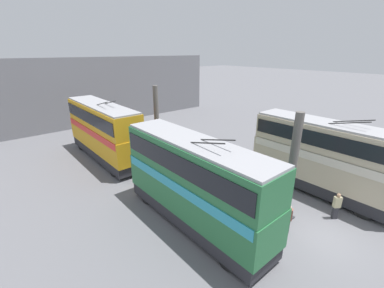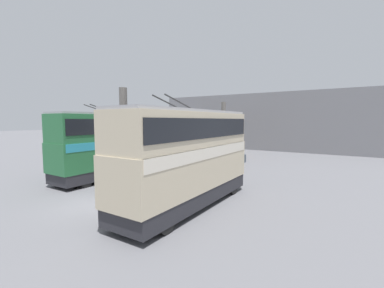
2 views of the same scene
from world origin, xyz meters
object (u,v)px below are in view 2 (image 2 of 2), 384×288
Objects in this scene: person_by_left_row at (126,193)px; bus_right_near at (115,141)px; bus_left_near at (188,152)px; oil_drum at (243,158)px; person_aisle_midway at (193,165)px; bus_right_far at (196,134)px; person_aisle_foreground at (104,180)px; person_by_right_row at (145,165)px.

bus_right_near is at bearing -91.43° from person_by_left_row.
bus_left_near is 16.08m from oil_drum.
bus_right_near reaches higher than oil_drum.
person_by_left_row is at bearing 156.64° from person_aisle_midway.
bus_right_far reaches higher than person_aisle_foreground.
bus_right_far is 17.15m from person_aisle_foreground.
person_by_left_row is (-1.25, -3.32, 0.01)m from person_aisle_foreground.
bus_right_near is (2.99, 9.21, 0.00)m from bus_left_near.
person_by_right_row reaches higher than oil_drum.
bus_right_near is 14.30m from oil_drum.
person_by_right_row is (-11.53, -2.22, -2.00)m from bus_right_far.
person_aisle_foreground reaches higher than oil_drum.
person_aisle_foreground is 3.55m from person_by_left_row.
bus_right_near is at bearing -76.35° from person_aisle_foreground.
bus_right_far reaches higher than person_by_left_row.
bus_right_near reaches higher than person_by_right_row.
bus_right_far is 6.55× the size of person_aisle_midway.
person_aisle_foreground is at bearing -168.24° from bus_right_far.
bus_left_near is at bearing -169.29° from oil_drum.
bus_left_near is 3.84m from person_by_left_row.
person_by_left_row is 1.04× the size of person_aisle_midway.
person_aisle_foreground is 5.29m from person_by_right_row.
bus_right_near is at bearing -180.00° from bus_right_far.
person_by_left_row reaches higher than person_aisle_midway.
person_by_right_row is 3.91m from person_aisle_midway.
oil_drum is (8.91, -1.04, -0.44)m from person_aisle_midway.
person_by_right_row reaches higher than person_by_left_row.
bus_right_far is 11.91m from person_by_right_row.
person_aisle_foreground is at bearing 170.47° from oil_drum.
bus_left_near is 5.70× the size of person_aisle_foreground.
bus_right_near is 6.15× the size of person_aisle_midway.
bus_right_near is 6.72m from person_aisle_midway.
person_aisle_midway is at bearing 30.79° from bus_left_near.
person_aisle_midway is (-9.02, -5.21, -2.07)m from bus_right_far.
person_by_left_row is at bearing 164.00° from person_by_right_row.
person_aisle_foreground is at bearing 142.15° from person_by_right_row.
bus_right_far is at bearing -123.29° from person_by_left_row.
bus_right_far is at bearing 0.00° from bus_right_near.
bus_right_far is (15.73, 9.21, 0.01)m from bus_left_near.
bus_right_far reaches higher than person_by_right_row.
person_by_right_row is (4.20, 6.99, -1.99)m from bus_left_near.
person_by_right_row reaches higher than person_aisle_midway.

